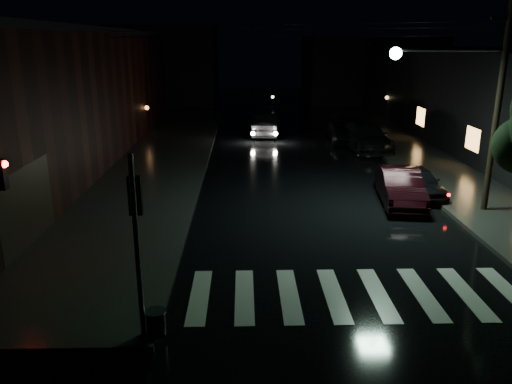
{
  "coord_description": "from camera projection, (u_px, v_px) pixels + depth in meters",
  "views": [
    {
      "loc": [
        0.01,
        -11.46,
        6.55
      ],
      "look_at": [
        0.42,
        4.78,
        1.6
      ],
      "focal_mm": 35.0,
      "sensor_mm": 36.0,
      "label": 1
    }
  ],
  "objects": [
    {
      "name": "signal_pole_corner",
      "position": [
        147.0,
        278.0,
        10.97
      ],
      "size": [
        0.68,
        0.61,
        4.2
      ],
      "color": "slate",
      "rests_on": "ground"
    },
    {
      "name": "oncoming_car",
      "position": [
        265.0,
        124.0,
        35.53
      ],
      "size": [
        2.04,
        5.04,
        1.63
      ],
      "primitive_type": "imported",
      "rotation": [
        0.0,
        0.0,
        3.08
      ],
      "color": "black",
      "rests_on": "ground"
    },
    {
      "name": "sidewalk_right",
      "position": [
        432.0,
        168.0,
        26.47
      ],
      "size": [
        4.0,
        44.0,
        0.15
      ],
      "primitive_type": "cube",
      "color": "#282826",
      "rests_on": "ground"
    },
    {
      "name": "signal_red_facade",
      "position": [
        3.0,
        173.0,
        13.73
      ],
      "size": [
        0.54,
        0.28,
        0.85
      ],
      "color": "slate",
      "rests_on": "ground"
    },
    {
      "name": "parked_car_c",
      "position": [
        366.0,
        137.0,
        30.96
      ],
      "size": [
        2.63,
        5.75,
        1.63
      ],
      "primitive_type": "imported",
      "rotation": [
        0.0,
        0.0,
        0.06
      ],
      "color": "black",
      "rests_on": "ground"
    },
    {
      "name": "sidewalk_left",
      "position": [
        148.0,
        169.0,
        26.11
      ],
      "size": [
        6.0,
        44.0,
        0.15
      ],
      "primitive_type": "cube",
      "color": "#282826",
      "rests_on": "ground"
    },
    {
      "name": "ground",
      "position": [
        244.0,
        305.0,
        12.87
      ],
      "size": [
        120.0,
        120.0,
        0.0
      ],
      "primitive_type": "plane",
      "color": "black",
      "rests_on": "ground"
    },
    {
      "name": "crosswalk",
      "position": [
        356.0,
        294.0,
        13.41
      ],
      "size": [
        9.0,
        3.0,
        0.01
      ],
      "primitive_type": "cube",
      "color": "beige",
      "rests_on": "ground"
    },
    {
      "name": "parked_car_d",
      "position": [
        350.0,
        130.0,
        33.36
      ],
      "size": [
        2.98,
        5.9,
        1.6
      ],
      "primitive_type": "imported",
      "rotation": [
        0.0,
        0.0,
        -0.06
      ],
      "color": "black",
      "rests_on": "ground"
    },
    {
      "name": "utility_pole",
      "position": [
        482.0,
        95.0,
        18.43
      ],
      "size": [
        4.92,
        0.44,
        8.0
      ],
      "color": "black",
      "rests_on": "ground"
    },
    {
      "name": "building_far_left",
      "position": [
        152.0,
        65.0,
        54.49
      ],
      "size": [
        14.0,
        10.0,
        8.0
      ],
      "primitive_type": "cube",
      "color": "black",
      "rests_on": "ground"
    },
    {
      "name": "parked_car_a",
      "position": [
        418.0,
        182.0,
        21.74
      ],
      "size": [
        1.72,
        3.85,
        1.29
      ],
      "primitive_type": "imported",
      "rotation": [
        0.0,
        0.0,
        0.05
      ],
      "color": "black",
      "rests_on": "ground"
    },
    {
      "name": "parked_car_b",
      "position": [
        400.0,
        187.0,
        20.71
      ],
      "size": [
        2.08,
        4.57,
        1.45
      ],
      "primitive_type": "imported",
      "rotation": [
        0.0,
        0.0,
        -0.13
      ],
      "color": "black",
      "rests_on": "ground"
    },
    {
      "name": "building_far_right",
      "position": [
        369.0,
        69.0,
        55.21
      ],
      "size": [
        14.0,
        10.0,
        7.0
      ],
      "primitive_type": "cube",
      "color": "black",
      "rests_on": "ground"
    },
    {
      "name": "building_left",
      "position": [
        21.0,
        99.0,
        26.86
      ],
      "size": [
        10.0,
        36.0,
        7.0
      ],
      "primitive_type": "cube",
      "color": "black",
      "rests_on": "ground"
    }
  ]
}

